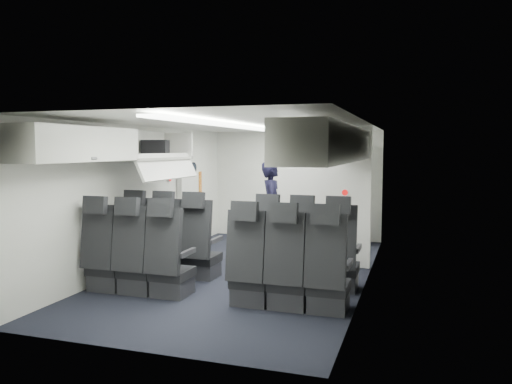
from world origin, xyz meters
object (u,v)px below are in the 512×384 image
Objects in this scene: galley_unit at (341,194)px; boarding_door at (191,195)px; seat_row_mid at (208,268)px; seat_row_front at (235,253)px; flight_attendant at (272,208)px; carry_on_bag at (155,147)px.

galley_unit reaches higher than boarding_door.
boarding_door is (-1.64, 2.99, 0.55)m from seat_row_mid.
boarding_door reaches higher than seat_row_front.
flight_attendant is (1.62, -0.21, -0.16)m from boarding_door.
seat_row_mid is 2.81m from flight_attendant.
carry_on_bag reaches higher than seat_row_front.
boarding_door is 1.87m from carry_on_bag.
galley_unit is at bearing 36.69° from carry_on_bag.
carry_on_bag is (-1.43, 1.34, 1.42)m from seat_row_mid.
boarding_door is 1.16× the size of flight_attendant.
galley_unit is at bearing 77.12° from seat_row_mid.
galley_unit reaches higher than seat_row_mid.
carry_on_bag is at bearing -130.26° from galley_unit.
boarding_door is at bearing 118.77° from seat_row_mid.
seat_row_mid is 1.79× the size of boarding_door.
galley_unit is 3.79m from carry_on_bag.
seat_row_front is 1.92m from flight_attendant.
carry_on_bag reaches higher than galley_unit.
carry_on_bag is at bearing -82.81° from boarding_door.
seat_row_front is at bearing -51.84° from boarding_door.
seat_row_front is at bearing -106.28° from galley_unit.
boarding_door reaches higher than seat_row_mid.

